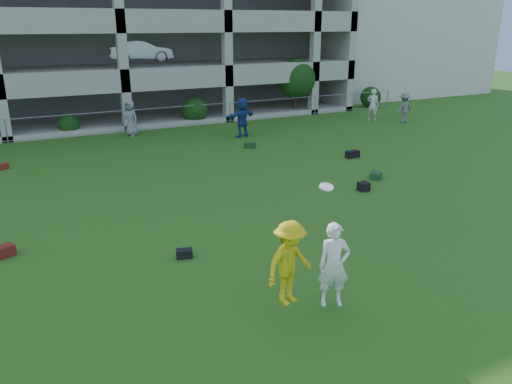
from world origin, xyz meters
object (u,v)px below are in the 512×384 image
stucco_building (366,31)px  bystander_c (130,118)px  bystander_d (242,117)px  frisbee_contest (302,264)px  crate_d (364,186)px  parking_garage (90,16)px  bystander_f (404,108)px  bystander_e (373,105)px

stucco_building → bystander_c: bearing=-156.4°
bystander_d → frisbee_contest: bearing=52.8°
crate_d → parking_garage: parking_garage is taller
bystander_f → frisbee_contest: (-16.30, -14.86, 0.31)m
stucco_building → frisbee_contest: stucco_building is taller
stucco_building → bystander_f: bearing=-119.9°
bystander_c → bystander_f: 15.64m
bystander_c → crate_d: 13.74m
bystander_c → bystander_f: bearing=40.8°
bystander_c → crate_d: bearing=-13.9°
bystander_c → bystander_d: 5.81m
bystander_f → crate_d: bystander_f is taller
bystander_e → crate_d: size_ratio=5.42×
crate_d → parking_garage: 23.85m
bystander_c → bystander_e: bystander_e is taller
frisbee_contest → bystander_d: bearing=68.6°
frisbee_contest → parking_garage: (1.24, 28.38, 4.83)m
frisbee_contest → crate_d: bearing=43.2°
bystander_d → bystander_e: (8.99, 0.61, -0.06)m
bystander_d → parking_garage: bearing=-84.6°
bystander_c → parking_garage: 11.08m
bystander_c → bystander_f: size_ratio=1.06×
bystander_f → crate_d: bearing=41.5°
bystander_d → frisbee_contest: 16.86m
bystander_c → bystander_e: size_ratio=0.97×
stucco_building → parking_garage: parking_garage is taller
crate_d → parking_garage: bearing=102.4°
frisbee_contest → bystander_e: bearing=47.1°
bystander_d → bystander_f: size_ratio=1.15×
bystander_e → bystander_f: (1.15, -1.44, -0.08)m
bystander_f → crate_d: (-10.12, -9.06, -0.72)m
bystander_f → parking_garage: (-15.06, 13.52, 5.14)m
bystander_f → stucco_building: bearing=-120.3°
bystander_e → frisbee_contest: bearing=97.1°
bystander_c → frisbee_contest: 18.58m
bystander_c → frisbee_contest: bearing=-39.0°
bystander_e → bystander_c: bearing=40.9°
crate_d → bystander_c: bearing=111.8°
bystander_f → frisbee_contest: 22.06m
stucco_building → bystander_e: stucco_building is taller
crate_d → bystander_f: bearing=41.9°
stucco_building → frisbee_contest: 37.75m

